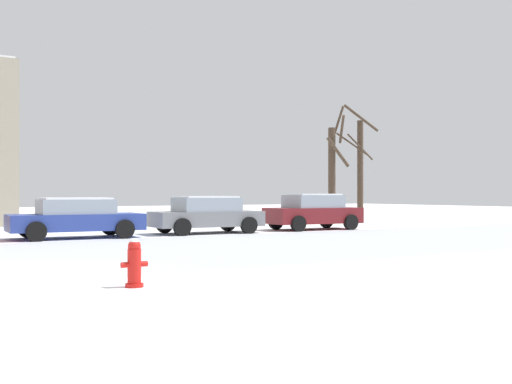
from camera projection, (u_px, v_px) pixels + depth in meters
ground_plane at (1, 278)px, 11.12m from camera, size 120.00×120.00×0.00m
fire_hydrant at (134, 263)px, 10.05m from camera, size 0.44×0.30×0.80m
parked_car_blue at (76, 217)px, 21.01m from camera, size 4.47×2.24×1.38m
parked_car_gray at (206, 214)px, 23.59m from camera, size 4.24×2.23×1.42m
parked_car_maroon at (313, 211)px, 26.05m from camera, size 4.07×2.16×1.52m
tree_far_left at (333, 171)px, 31.11m from camera, size 1.50×1.20×5.94m
tree_far_mid at (360, 167)px, 31.88m from camera, size 1.47×1.75×6.05m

